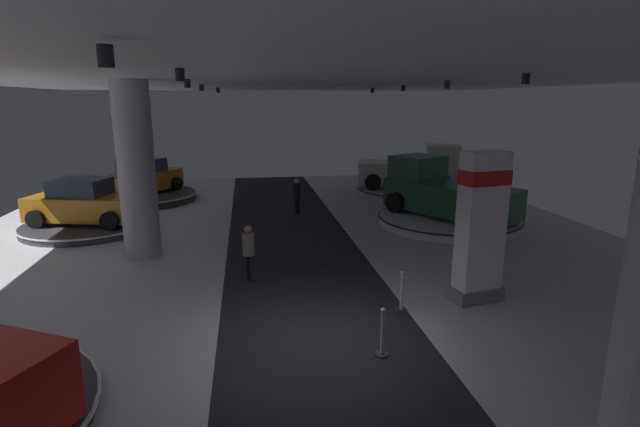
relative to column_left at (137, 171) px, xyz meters
name	(u,v)px	position (x,y,z in m)	size (l,w,h in m)	color
ground	(323,341)	(4.85, -6.40, -2.77)	(24.00, 44.00, 0.06)	silver
ceiling_with_spotlights	(324,63)	(4.85, -6.40, 2.80)	(24.00, 44.00, 0.39)	silver
column_left	(137,171)	(0.00, 0.00, 0.00)	(1.12, 1.12, 5.50)	#ADADB2
brand_sign_pylon	(481,225)	(8.95, -4.94, -0.81)	(1.37, 0.89, 3.73)	slate
display_platform_far_left	(89,225)	(-2.76, 3.70, -2.59)	(4.90, 4.90, 0.28)	#333338
display_car_far_left	(86,203)	(-2.79, 3.71, -1.70)	(4.51, 3.00, 1.71)	#B77519
display_platform_far_right	(448,220)	(11.38, 2.30, -2.56)	(5.68, 5.68, 0.34)	silver
pickup_truck_far_right	(444,192)	(11.22, 2.58, -1.48)	(4.56, 5.64, 2.30)	#2D5638
display_platform_deep_left	(143,197)	(-1.82, 9.09, -2.54)	(5.30, 5.30, 0.38)	#333338
display_car_deep_left	(141,178)	(-1.80, 9.11, -1.61)	(3.78, 4.51, 1.71)	#B77519
display_platform_deep_right	(409,190)	(12.03, 9.03, -2.58)	(5.68, 5.68, 0.31)	#B7B7BC
pickup_truck_deep_right	(416,170)	(12.33, 8.92, -1.51)	(5.70, 3.99, 2.30)	silver
visitor_walking_near	(249,250)	(3.35, -2.74, -1.84)	(0.32, 0.32, 1.59)	black
visitor_walking_far	(297,194)	(5.52, 5.04, -1.84)	(0.32, 0.32, 1.59)	black
stanchion_a	(382,338)	(5.88, -7.18, -2.38)	(0.28, 0.28, 1.01)	#333338
stanchion_b	(401,296)	(6.91, -5.26, -2.38)	(0.28, 0.28, 1.01)	#333338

